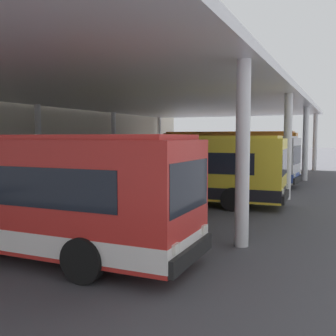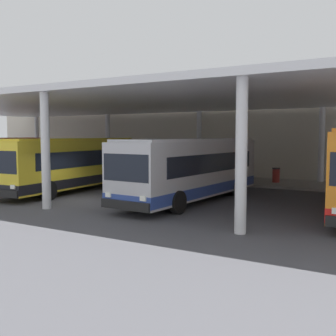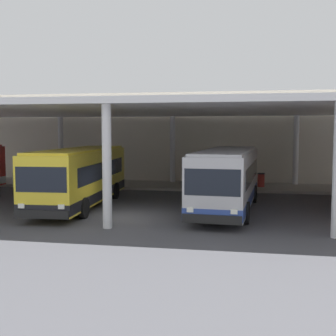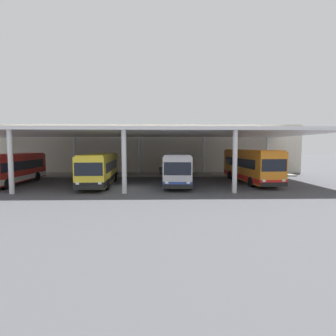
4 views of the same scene
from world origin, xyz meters
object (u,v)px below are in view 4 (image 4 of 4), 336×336
Objects in this scene: bus_middle_bay at (178,168)px; trash_bin at (188,170)px; bus_nearest_bay at (12,168)px; banner_sign at (228,161)px; bus_far_bay at (250,166)px; bench_waiting at (165,170)px; bus_second_bay at (100,169)px.

bus_middle_bay is 9.06m from trash_bin.
bus_nearest_bay is 17.09m from bus_middle_bay.
trash_bin is at bearing 174.15° from banner_sign.
bus_far_bay reaches higher than bench_waiting.
bench_waiting is 3.05m from trash_bin.
bus_middle_bay is 5.93× the size of bench_waiting.
bus_far_bay is 9.64m from trash_bin.
banner_sign is (8.51, -0.88, 1.32)m from bench_waiting.
bus_nearest_bay is 3.30× the size of banner_sign.
bench_waiting is 1.84× the size of trash_bin.
bus_second_bay is 3.33× the size of banner_sign.
trash_bin is at bearing -5.95° from bench_waiting.
bus_nearest_bay is 20.82m from trash_bin.
bus_second_bay is 5.92× the size of bench_waiting.
trash_bin is (3.04, -0.32, 0.01)m from bench_waiting.
bus_middle_bay is 10.89× the size of trash_bin.
bus_far_bay is 3.57× the size of banner_sign.
bus_middle_bay is at bearing -170.08° from bus_far_bay.
bus_middle_bay is at bearing -1.39° from bus_nearest_bay.
bus_nearest_bay is 18.23m from bench_waiting.
bus_second_bay is at bearing -177.94° from bus_middle_bay.
banner_sign reaches higher than bus_nearest_bay.
bench_waiting is (-1.09, 9.11, -0.99)m from bus_middle_bay.
bus_middle_bay is 11.09m from banner_sign.
bus_nearest_bay is 0.99× the size of bus_middle_bay.
bus_far_bay is at bearing -50.55° from trash_bin.
banner_sign is at bearing 29.03° from bus_second_bay.
trash_bin is (1.95, 8.80, -0.98)m from bus_middle_bay.
bus_second_bay reaches higher than trash_bin.
banner_sign reaches higher than bus_second_bay.
bus_far_bay is (15.97, 1.69, 0.19)m from bus_second_bay.
trash_bin reaches higher than bench_waiting.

